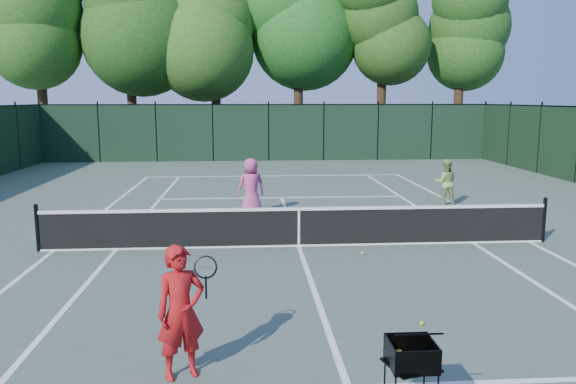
{
  "coord_description": "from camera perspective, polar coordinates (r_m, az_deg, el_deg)",
  "views": [
    {
      "loc": [
        -1.14,
        -12.44,
        3.35
      ],
      "look_at": [
        -0.17,
        1.0,
        1.1
      ],
      "focal_mm": 35.0,
      "sensor_mm": 36.0,
      "label": 1
    }
  ],
  "objects": [
    {
      "name": "sideline_singles_left",
      "position": [
        13.22,
        -17.05,
        -5.61
      ],
      "size": [
        0.1,
        23.77,
        0.01
      ],
      "primitive_type": "cube",
      "color": "white",
      "rests_on": "ground"
    },
    {
      "name": "service_line_far",
      "position": [
        19.17,
        -0.64,
        -0.57
      ],
      "size": [
        8.23,
        0.1,
        0.01
      ],
      "primitive_type": "cube",
      "color": "white",
      "rests_on": "ground"
    },
    {
      "name": "tree_5",
      "position": [
        37.21,
        17.26,
        15.8
      ],
      "size": [
        5.8,
        5.8,
        12.23
      ],
      "color": "black",
      "rests_on": "ground"
    },
    {
      "name": "tree_2",
      "position": [
        34.57,
        -7.48,
        16.68
      ],
      "size": [
        6.0,
        6.0,
        12.4
      ],
      "color": "black",
      "rests_on": "ground"
    },
    {
      "name": "player_pink",
      "position": [
        16.28,
        -3.77,
        0.55
      ],
      "size": [
        0.92,
        0.72,
        1.66
      ],
      "rotation": [
        0.0,
        0.0,
        3.41
      ],
      "color": "#C3447D",
      "rests_on": "ground"
    },
    {
      "name": "tree_4",
      "position": [
        35.33,
        9.68,
        17.15
      ],
      "size": [
        6.2,
        6.2,
        12.97
      ],
      "color": "black",
      "rests_on": "ground"
    },
    {
      "name": "loose_ball_near_cart",
      "position": [
        8.84,
        13.43,
        -12.84
      ],
      "size": [
        0.07,
        0.07,
        0.07
      ],
      "primitive_type": "sphere",
      "color": "#ACCB29",
      "rests_on": "ground"
    },
    {
      "name": "center_service_line",
      "position": [
        12.94,
        1.09,
        -5.52
      ],
      "size": [
        0.1,
        12.8,
        0.01
      ],
      "primitive_type": "cube",
      "color": "white",
      "rests_on": "ground"
    },
    {
      "name": "tennis_net",
      "position": [
        12.82,
        1.1,
        -3.47
      ],
      "size": [
        11.69,
        0.09,
        1.06
      ],
      "color": "black",
      "rests_on": "ground"
    },
    {
      "name": "tree_1",
      "position": [
        35.52,
        -15.99,
        17.78
      ],
      "size": [
        6.8,
        6.8,
        13.98
      ],
      "color": "black",
      "rests_on": "ground"
    },
    {
      "name": "loose_ball_midcourt",
      "position": [
        12.36,
        7.59,
        -6.17
      ],
      "size": [
        0.07,
        0.07,
        0.07
      ],
      "primitive_type": "sphere",
      "color": "gold",
      "rests_on": "ground"
    },
    {
      "name": "tree_0",
      "position": [
        36.27,
        -24.19,
        16.3
      ],
      "size": [
        6.4,
        6.4,
        13.14
      ],
      "color": "black",
      "rests_on": "ground"
    },
    {
      "name": "baseline_far",
      "position": [
        24.58,
        -1.42,
        1.65
      ],
      "size": [
        10.97,
        0.1,
        0.01
      ],
      "primitive_type": "cube",
      "color": "white",
      "rests_on": "ground"
    },
    {
      "name": "sideline_doubles_right",
      "position": [
        14.49,
        23.32,
        -4.67
      ],
      "size": [
        0.1,
        23.77,
        0.01
      ],
      "primitive_type": "cube",
      "color": "white",
      "rests_on": "ground"
    },
    {
      "name": "tree_3",
      "position": [
        35.34,
        1.09,
        18.69
      ],
      "size": [
        7.0,
        7.0,
        14.45
      ],
      "color": "black",
      "rests_on": "ground"
    },
    {
      "name": "ground",
      "position": [
        12.94,
        1.09,
        -5.53
      ],
      "size": [
        90.0,
        90.0,
        0.0
      ],
      "primitive_type": "plane",
      "color": "#46554B",
      "rests_on": "ground"
    },
    {
      "name": "ball_hopper",
      "position": [
        6.12,
        12.44,
        -15.84
      ],
      "size": [
        0.58,
        0.58,
        0.9
      ],
      "rotation": [
        0.0,
        0.0,
        0.27
      ],
      "color": "black",
      "rests_on": "ground"
    },
    {
      "name": "sideline_doubles_left",
      "position": [
        13.6,
        -22.71,
        -5.53
      ],
      "size": [
        0.1,
        23.77,
        0.01
      ],
      "primitive_type": "cube",
      "color": "white",
      "rests_on": "ground"
    },
    {
      "name": "sideline_singles_right",
      "position": [
        13.92,
        18.29,
        -4.93
      ],
      "size": [
        0.1,
        23.77,
        0.01
      ],
      "primitive_type": "cube",
      "color": "white",
      "rests_on": "ground"
    },
    {
      "name": "player_green",
      "position": [
        18.39,
        15.72,
        0.95
      ],
      "size": [
        0.79,
        0.66,
        1.47
      ],
      "rotation": [
        0.0,
        0.0,
        2.98
      ],
      "color": "#8BB259",
      "rests_on": "ground"
    },
    {
      "name": "fence_far",
      "position": [
        30.52,
        -1.98,
        6.0
      ],
      "size": [
        24.0,
        0.05,
        3.0
      ],
      "primitive_type": "cube",
      "color": "black",
      "rests_on": "ground"
    },
    {
      "name": "coach",
      "position": [
        7.0,
        -10.82,
        -11.87
      ],
      "size": [
        0.77,
        0.86,
        1.64
      ],
      "rotation": [
        0.0,
        0.0,
        0.42
      ],
      "color": "#AE1316",
      "rests_on": "ground"
    }
  ]
}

